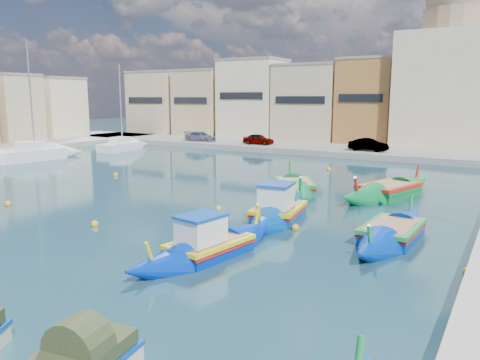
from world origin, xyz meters
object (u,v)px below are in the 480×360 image
Objects in this scene: luzzu_turquoise_cabin at (209,248)px; yacht_midnorth at (49,154)px; luzzu_blue_cabin at (279,213)px; luzzu_cyan_mid at (388,192)px; luzzu_blue_south at (392,234)px; church_block at (450,73)px; yacht_north at (130,146)px; luzzu_green at (294,188)px.

yacht_midnorth is at bearing 152.72° from luzzu_turquoise_cabin.
luzzu_blue_cabin is 8.85m from luzzu_cyan_mid.
luzzu_cyan_mid is 1.14× the size of luzzu_blue_south.
church_block is at bearing 91.23° from luzzu_cyan_mid.
luzzu_turquoise_cabin is 0.81× the size of yacht_north.
luzzu_turquoise_cabin is 14.66m from luzzu_cyan_mid.
church_block is at bearing 85.67° from luzzu_blue_cabin.
yacht_north reaches higher than luzzu_blue_cabin.
yacht_midnorth reaches higher than luzzu_blue_south.
yacht_north is at bearing 150.00° from luzzu_blue_south.
yacht_north is (-28.43, 25.17, 0.09)m from luzzu_turquoise_cabin.
luzzu_turquoise_cabin is 0.85× the size of luzzu_cyan_mid.
luzzu_blue_south is (5.55, -0.49, -0.10)m from luzzu_blue_cabin.
luzzu_turquoise_cabin reaches higher than luzzu_green.
luzzu_turquoise_cabin is at bearing -80.39° from luzzu_green.
church_block is 36.80m from luzzu_blue_cabin.
luzzu_turquoise_cabin is at bearing -27.28° from yacht_midnorth.
luzzu_green is at bearing -99.08° from church_block.
luzzu_blue_cabin is 0.97× the size of luzzu_blue_south.
luzzu_blue_south is 0.72× the size of yacht_midnorth.
luzzu_green is at bearing -5.88° from yacht_midnorth.
church_block is 2.28× the size of luzzu_blue_cabin.
yacht_midnorth is at bearing -95.69° from yacht_north.
luzzu_turquoise_cabin is 6.09m from luzzu_blue_cabin.
luzzu_blue_cabin is at bearing -94.33° from church_block.
luzzu_blue_south is at bearing -75.52° from luzzu_cyan_mid.
yacht_midnorth is (-34.89, 9.57, 0.22)m from luzzu_blue_south.
luzzu_turquoise_cabin is 0.69× the size of yacht_midnorth.
yacht_midnorth is (-1.00, -10.00, 0.07)m from yacht_north.
luzzu_blue_cabin is 0.82× the size of yacht_north.
luzzu_blue_cabin is at bearing -72.24° from luzzu_green.
luzzu_green is 0.71× the size of yacht_midnorth.
yacht_midnorth is (-32.65, 0.87, 0.18)m from luzzu_cyan_mid.
church_block is 1.95× the size of luzzu_cyan_mid.
luzzu_cyan_mid is at bearing 77.30° from luzzu_turquoise_cabin.
luzzu_blue_south is (2.84, -36.29, -8.15)m from church_block.
yacht_north is at bearing 84.31° from yacht_midnorth.
yacht_north reaches higher than luzzu_green.
luzzu_blue_cabin is 6.59m from luzzu_green.
yacht_midnorth is at bearing -140.19° from church_block.
church_block is 37.31m from luzzu_blue_south.
luzzu_blue_south is 39.14m from yacht_north.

